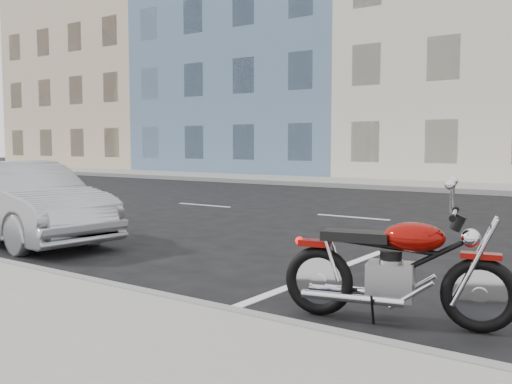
# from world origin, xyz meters

# --- Properties ---
(ground) EXTENTS (120.00, 120.00, 0.00)m
(ground) POSITION_xyz_m (0.00, 0.00, 0.00)
(ground) COLOR black
(ground) RESTS_ON ground
(sidewalk_far) EXTENTS (80.00, 3.40, 0.15)m
(sidewalk_far) POSITION_xyz_m (-5.00, 8.70, 0.07)
(sidewalk_far) COLOR gray
(sidewalk_far) RESTS_ON ground
(curb_far) EXTENTS (80.00, 0.12, 0.16)m
(curb_far) POSITION_xyz_m (-5.00, 7.00, 0.08)
(curb_far) COLOR gray
(curb_far) RESTS_ON ground
(bldg_far_west) EXTENTS (12.00, 12.00, 12.00)m
(bldg_far_west) POSITION_xyz_m (-26.00, 16.30, 6.00)
(bldg_far_west) COLOR #CAB093
(bldg_far_west) RESTS_ON ground
(bldg_blue) EXTENTS (12.00, 12.00, 13.00)m
(bldg_blue) POSITION_xyz_m (-14.00, 16.30, 6.50)
(bldg_blue) COLOR slate
(bldg_blue) RESTS_ON ground
(motorcycle) EXTENTS (1.87, 0.76, 0.96)m
(motorcycle) POSITION_xyz_m (2.01, -5.96, 0.44)
(motorcycle) COLOR black
(motorcycle) RESTS_ON ground
(sedan_silver) EXTENTS (3.83, 1.69, 1.22)m
(sedan_silver) POSITION_xyz_m (-4.83, -5.61, 0.61)
(sedan_silver) COLOR #A1A2A8
(sedan_silver) RESTS_ON ground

